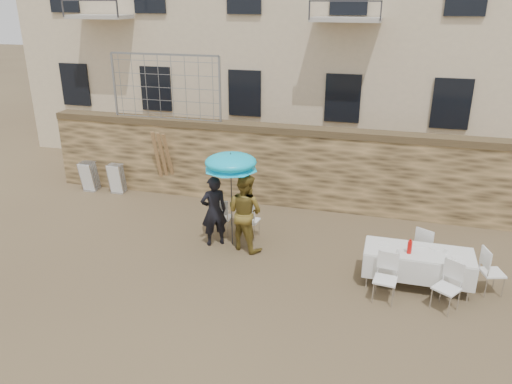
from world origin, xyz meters
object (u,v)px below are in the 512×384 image
(man_suit, at_px, (214,211))
(banquet_table, at_px, (419,253))
(table_chair_back, at_px, (427,247))
(table_chair_side, at_px, (492,271))
(umbrella, at_px, (231,165))
(chair_stack_left, at_px, (92,174))
(couple_chair_right, at_px, (250,219))
(table_chair_front_right, at_px, (447,287))
(table_chair_front_left, at_px, (385,279))
(chair_stack_right, at_px, (119,177))
(woman_dress, at_px, (245,212))
(soda_bottle, at_px, (410,247))
(couple_chair_left, at_px, (222,216))

(man_suit, distance_m, banquet_table, 4.58)
(table_chair_back, distance_m, table_chair_side, 1.39)
(man_suit, xyz_separation_m, umbrella, (0.40, 0.10, 1.13))
(table_chair_back, distance_m, chair_stack_left, 9.82)
(man_suit, relative_size, couple_chair_right, 1.76)
(banquet_table, relative_size, table_chair_front_right, 2.19)
(man_suit, height_order, table_chair_front_left, man_suit)
(table_chair_back, bearing_deg, table_chair_front_left, 91.50)
(couple_chair_right, height_order, chair_stack_right, couple_chair_right)
(chair_stack_right, bearing_deg, woman_dress, -27.62)
(couple_chair_right, distance_m, table_chair_back, 4.05)
(table_chair_front_right, height_order, chair_stack_left, table_chair_front_right)
(man_suit, xyz_separation_m, chair_stack_left, (-4.82, 2.44, -0.39))
(table_chair_front_right, bearing_deg, banquet_table, 156.98)
(table_chair_back, relative_size, chair_stack_left, 1.04)
(table_chair_front_left, relative_size, table_chair_front_right, 1.00)
(soda_bottle, xyz_separation_m, table_chair_front_right, (0.70, -0.60, -0.43))
(man_suit, bearing_deg, chair_stack_left, -61.87)
(soda_bottle, height_order, chair_stack_left, soda_bottle)
(banquet_table, bearing_deg, umbrella, 170.40)
(banquet_table, xyz_separation_m, table_chair_back, (0.20, 0.80, -0.25))
(table_chair_front_left, bearing_deg, banquet_table, 57.87)
(couple_chair_right, height_order, banquet_table, couple_chair_right)
(table_chair_front_right, bearing_deg, table_chair_side, 76.65)
(woman_dress, bearing_deg, banquet_table, -168.46)
(table_chair_back, distance_m, chair_stack_right, 8.94)
(table_chair_front_left, xyz_separation_m, chair_stack_left, (-8.76, 3.79, -0.02))
(soda_bottle, height_order, table_chair_back, soda_bottle)
(soda_bottle, bearing_deg, table_chair_front_right, -40.60)
(woman_dress, xyz_separation_m, chair_stack_left, (-5.57, 2.44, -0.45))
(couple_chair_right, height_order, table_chair_front_right, same)
(man_suit, height_order, table_chair_side, man_suit)
(table_chair_front_right, bearing_deg, soda_bottle, 172.69)
(table_chair_back, height_order, chair_stack_left, table_chair_back)
(soda_bottle, height_order, table_chair_front_right, soda_bottle)
(table_chair_front_right, xyz_separation_m, chair_stack_right, (-8.96, 3.79, -0.02))
(woman_dress, height_order, table_chair_front_left, woman_dress)
(couple_chair_right, xyz_separation_m, table_chair_back, (4.04, -0.35, 0.00))
(table_chair_front_left, relative_size, table_chair_back, 1.00)
(table_chair_side, relative_size, chair_stack_left, 1.04)
(umbrella, relative_size, banquet_table, 0.99)
(couple_chair_left, bearing_deg, banquet_table, 161.93)
(couple_chair_right, height_order, chair_stack_left, couple_chair_right)
(table_chair_front_right, bearing_deg, couple_chair_right, -170.36)
(table_chair_front_right, relative_size, table_chair_back, 1.00)
(woman_dress, xyz_separation_m, couple_chair_right, (-0.05, 0.55, -0.43))
(banquet_table, distance_m, table_chair_side, 1.43)
(umbrella, bearing_deg, banquet_table, -9.60)
(chair_stack_right, bearing_deg, table_chair_front_right, -22.95)
(table_chair_front_left, bearing_deg, man_suit, 167.61)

